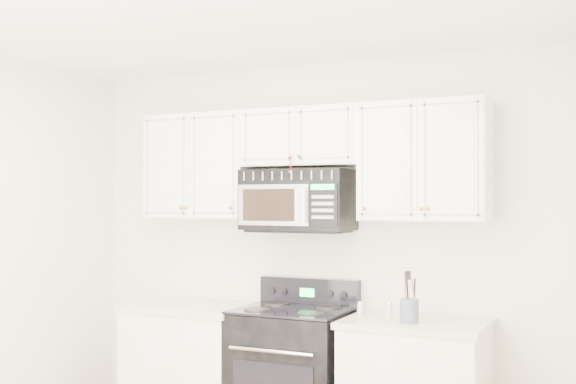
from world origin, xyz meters
The scene contains 8 objects.
room centered at (0.00, 0.00, 1.30)m, with size 3.51×3.51×2.61m.
base_cabinet_left centered at (-0.80, 1.44, 0.43)m, with size 0.86×0.65×0.92m.
range centered at (-0.03, 1.44, 0.48)m, with size 0.73×0.66×1.11m.
upper_cabinets centered at (0.00, 1.58, 1.93)m, with size 2.44×0.37×0.75m.
microwave centered at (-0.05, 1.56, 1.65)m, with size 0.73×0.42×0.41m.
utensil_crock centered at (0.79, 1.31, 1.00)m, with size 0.11×0.11×0.30m.
shaker_salt centered at (0.45, 1.41, 0.97)m, with size 0.04×0.04×0.10m.
shaker_pepper centered at (0.64, 1.41, 0.97)m, with size 0.04×0.04×0.10m.
Camera 1 is at (1.95, -2.89, 1.64)m, focal length 45.00 mm.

